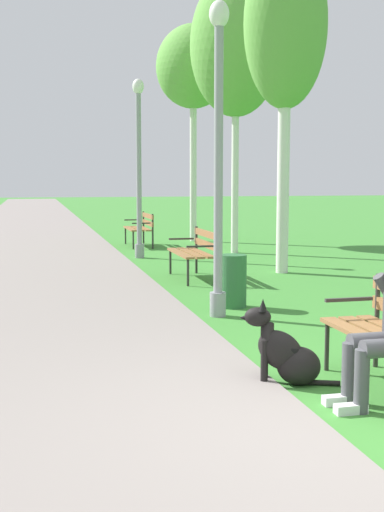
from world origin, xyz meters
TOP-DOWN VIEW (x-y plane):
  - ground_plane at (0.00, 0.00)m, footprint 120.00×120.00m
  - paved_path at (-2.22, 24.00)m, footprint 3.93×60.00m
  - park_bench_mid at (0.51, 6.90)m, footprint 0.55×1.50m
  - park_bench_far at (0.49, 12.63)m, footprint 0.55×1.50m
  - dog_black at (-0.16, 1.09)m, footprint 0.80×0.45m
  - lamp_post_near at (0.04, 3.86)m, footprint 0.24×0.24m
  - lamp_post_mid at (0.06, 10.16)m, footprint 0.24×0.24m
  - birch_tree_third at (2.22, 7.30)m, footprint 1.49×1.29m
  - birch_tree_fourth at (2.35, 10.63)m, footprint 2.06×2.13m
  - birch_tree_fifth at (2.11, 13.67)m, footprint 1.99×2.17m
  - litter_bin at (0.39, 4.38)m, footprint 0.36×0.36m

SIDE VIEW (x-z plane):
  - ground_plane at x=0.00m, z-range 0.00..0.00m
  - paved_path at x=-2.22m, z-range 0.00..0.04m
  - dog_black at x=-0.16m, z-range -0.09..0.61m
  - litter_bin at x=0.39m, z-range 0.00..0.70m
  - park_bench_mid at x=0.51m, z-range 0.09..0.94m
  - park_bench_far at x=0.49m, z-range 0.09..0.94m
  - lamp_post_near at x=0.04m, z-range 0.07..3.85m
  - lamp_post_mid at x=0.06m, z-range 0.07..3.86m
  - birch_tree_third at x=2.22m, z-range 1.38..7.25m
  - birch_tree_fifth at x=2.11m, z-range 1.75..7.53m
  - birch_tree_fourth at x=2.35m, z-range 1.52..7.77m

